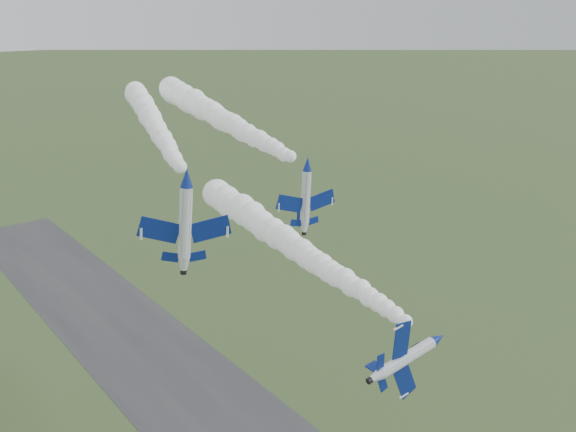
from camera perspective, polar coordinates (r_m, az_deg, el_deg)
name	(u,v)px	position (r m, az deg, el deg)	size (l,w,h in m)	color
runway	(226,428)	(113.06, -5.53, -18.25)	(24.00, 260.00, 0.04)	#313133
jet_lead	(439,339)	(76.99, 13.25, -10.59)	(3.43, 11.83, 9.65)	silver
smoke_trail_jet_lead	(293,245)	(97.76, 0.41, -2.59)	(5.27, 56.16, 5.27)	white
jet_pair_left	(187,178)	(80.09, -8.98, 3.38)	(11.75, 13.59, 3.50)	silver
smoke_trail_jet_pair_left	(151,119)	(117.87, -12.05, 8.40)	(4.55, 70.22, 4.55)	white
jet_pair_right	(308,164)	(89.96, 1.77, 4.64)	(9.64, 11.44, 2.84)	silver
smoke_trail_jet_pair_right	(218,116)	(120.12, -6.24, 8.81)	(5.44, 63.69, 5.44)	white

